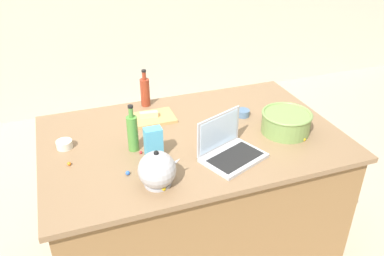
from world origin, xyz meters
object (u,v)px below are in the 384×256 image
Objects in this scene: mixing_bowl_large at (286,122)px; candy_bag at (153,143)px; bottle_soy at (145,91)px; cutting_board at (153,118)px; butter_stick_left at (149,115)px; ramekin_medium at (64,144)px; ramekin_small at (243,113)px; laptop at (229,149)px; bottle_olive at (133,132)px; kettle at (157,170)px.

candy_bag is (-0.78, 0.00, 0.02)m from mixing_bowl_large.
cutting_board is (-0.00, -0.20, -0.09)m from bottle_soy.
cutting_board is at bearing -91.26° from bottle_soy.
butter_stick_left is 1.28× the size of ramekin_medium.
butter_stick_left reaches higher than ramekin_small.
laptop is 4.51× the size of ramekin_small.
butter_stick_left reaches higher than cutting_board.
butter_stick_left is 1.34× the size of ramekin_small.
mixing_bowl_large is 0.30m from ramekin_small.
bottle_olive is at bearing -118.07° from butter_stick_left.
cutting_board is 0.56m from ramekin_medium.
bottle_soy is at bearing 146.79° from ramekin_small.
butter_stick_left is 0.65× the size of candy_bag.
mixing_bowl_large is at bearing -7.18° from bottle_olive.
mixing_bowl_large is at bearing -41.94° from bottle_soy.
laptop is at bearing -70.25° from bottle_soy.
cutting_board is 0.42m from candy_bag.
kettle reaches higher than candy_bag.
mixing_bowl_large is 0.87m from bottle_olive.
kettle is at bearing -166.21° from laptop.
bottle_soy is 0.61m from candy_bag.
kettle is at bearing -50.46° from ramekin_medium.
kettle is 2.59× the size of ramekin_small.
kettle is 0.23m from candy_bag.
candy_bag is at bearing -158.20° from ramekin_small.
candy_bag reaches higher than ramekin_medium.
kettle reaches higher than mixing_bowl_large.
ramekin_small is (-0.14, 0.26, -0.05)m from mixing_bowl_large.
laptop is at bearing 13.79° from kettle.
bottle_soy is 2.99× the size of ramekin_small.
mixing_bowl_large is 0.82m from butter_stick_left.
laptop is 0.47m from ramekin_small.
butter_stick_left is at bearing 61.93° from bottle_olive.
mixing_bowl_large is (0.41, 0.12, 0.02)m from laptop.
mixing_bowl_large is at bearing 15.18° from kettle.
laptop is 0.51m from bottle_olive.
kettle reaches higher than cutting_board.
candy_bag is (0.43, -0.25, 0.06)m from ramekin_medium.
cutting_board is at bearing 0.00° from butter_stick_left.
bottle_soy is 0.64m from ramekin_small.
laptop is 0.39m from candy_bag.
butter_stick_left is at bearing 79.58° from candy_bag.
bottle_soy is 0.94× the size of cutting_board.
bottle_olive is at bearing -121.87° from cutting_board.
bottle_olive reaches higher than mixing_bowl_large.
bottle_olive is 0.36m from cutting_board.
bottle_soy is at bearing 80.00° from kettle.
mixing_bowl_large is 0.85m from kettle.
laptop is at bearing -25.05° from ramekin_medium.
ramekin_medium is at bearing 129.54° from kettle.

